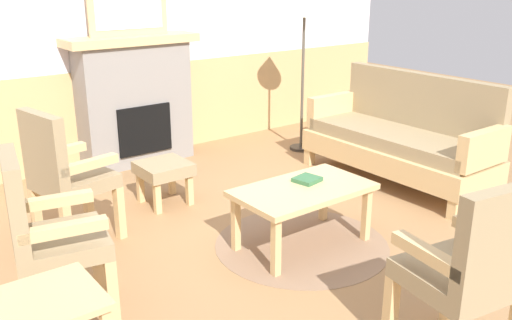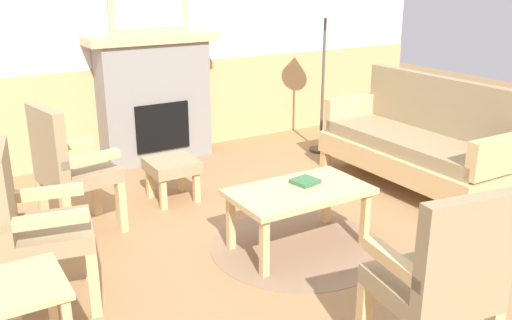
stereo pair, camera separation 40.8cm
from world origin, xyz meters
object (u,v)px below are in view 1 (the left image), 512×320
at_px(floor_lamp_by_couch, 304,14).
at_px(armchair_by_window_left, 64,172).
at_px(book_on_table, 307,179).
at_px(footstool, 164,171).
at_px(couch, 401,139).
at_px(coffee_table, 303,195).
at_px(armchair_front_left, 471,267).
at_px(armchair_near_fireplace, 45,231).
at_px(framed_picture, 128,5).
at_px(fireplace, 135,99).

bearing_deg(floor_lamp_by_couch, armchair_by_window_left, -166.54).
height_order(book_on_table, footstool, book_on_table).
bearing_deg(couch, footstool, 157.55).
bearing_deg(coffee_table, footstool, 107.90).
bearing_deg(footstool, armchair_front_left, -86.23).
bearing_deg(armchair_near_fireplace, framed_picture, 54.44).
height_order(footstool, floor_lamp_by_couch, floor_lamp_by_couch).
xyz_separation_m(coffee_table, footstool, (-0.41, 1.27, -0.10)).
relative_size(couch, armchair_near_fireplace, 1.84).
bearing_deg(floor_lamp_by_couch, armchair_near_fireplace, -154.31).
height_order(couch, footstool, couch).
relative_size(framed_picture, coffee_table, 0.83).
height_order(framed_picture, couch, framed_picture).
relative_size(book_on_table, floor_lamp_by_couch, 0.10).
xyz_separation_m(coffee_table, armchair_by_window_left, (-1.30, 1.04, 0.15)).
bearing_deg(book_on_table, couch, 13.91).
relative_size(coffee_table, armchair_by_window_left, 0.98).
bearing_deg(armchair_near_fireplace, couch, 4.72).
relative_size(couch, coffee_table, 1.88).
bearing_deg(book_on_table, armchair_front_left, -102.39).
bearing_deg(coffee_table, armchair_near_fireplace, 174.37).
distance_m(fireplace, armchair_near_fireplace, 2.76).
xyz_separation_m(fireplace, armchair_by_window_left, (-1.20, -1.37, -0.11)).
xyz_separation_m(footstool, armchair_front_left, (0.18, -2.70, 0.25)).
distance_m(coffee_table, armchair_front_left, 1.46).
height_order(framed_picture, floor_lamp_by_couch, framed_picture).
height_order(fireplace, armchair_front_left, fireplace).
bearing_deg(coffee_table, floor_lamp_by_couch, 48.52).
bearing_deg(couch, floor_lamp_by_couch, 93.55).
relative_size(framed_picture, armchair_front_left, 0.82).
bearing_deg(armchair_by_window_left, couch, -11.76).
xyz_separation_m(couch, armchair_by_window_left, (-2.89, 0.60, 0.14)).
xyz_separation_m(book_on_table, armchair_by_window_left, (-1.40, 0.97, 0.08)).
xyz_separation_m(book_on_table, floor_lamp_by_couch, (1.42, 1.65, 1.00)).
bearing_deg(book_on_table, coffee_table, -145.05).
bearing_deg(armchair_front_left, armchair_by_window_left, 113.29).
xyz_separation_m(fireplace, armchair_near_fireplace, (-1.60, -2.24, -0.11)).
bearing_deg(floor_lamp_by_couch, couch, -86.45).
relative_size(framed_picture, book_on_table, 4.69).
xyz_separation_m(armchair_near_fireplace, armchair_by_window_left, (0.40, 0.87, 0.00)).
xyz_separation_m(fireplace, footstool, (-0.31, -1.14, -0.37)).
bearing_deg(book_on_table, fireplace, 94.84).
bearing_deg(framed_picture, armchair_by_window_left, -131.25).
height_order(coffee_table, book_on_table, book_on_table).
xyz_separation_m(framed_picture, armchair_near_fireplace, (-1.60, -2.24, -1.02)).
relative_size(framed_picture, couch, 0.44).
height_order(fireplace, armchair_near_fireplace, fireplace).
xyz_separation_m(book_on_table, armchair_front_left, (-0.33, -1.50, 0.08)).
bearing_deg(armchair_front_left, fireplace, 88.03).
distance_m(book_on_table, armchair_near_fireplace, 1.80).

